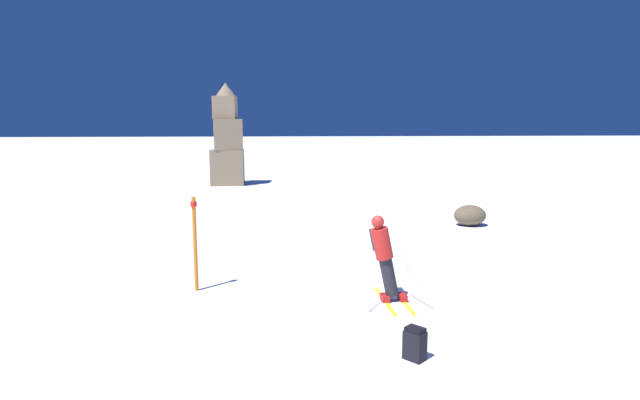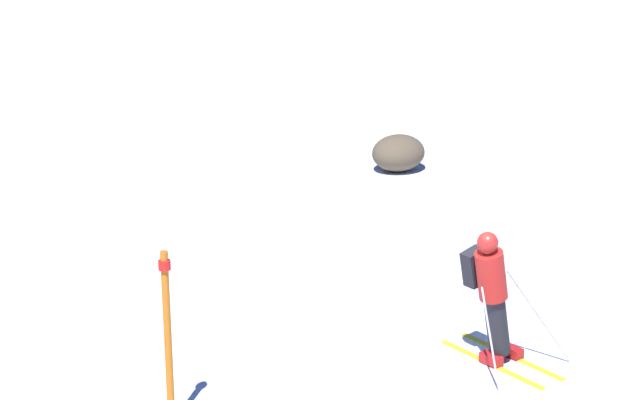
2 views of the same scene
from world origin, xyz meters
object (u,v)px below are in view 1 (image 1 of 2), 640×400
(rock_pillar, at_px, (227,143))
(exposed_boulder_0, at_px, (470,215))
(skier, at_px, (384,253))
(trail_marker, at_px, (195,240))
(spare_backpack, at_px, (415,344))

(rock_pillar, distance_m, exposed_boulder_0, 16.24)
(exposed_boulder_0, bearing_deg, skier, -124.16)
(rock_pillar, relative_size, exposed_boulder_0, 5.33)
(skier, relative_size, exposed_boulder_0, 1.60)
(rock_pillar, xyz_separation_m, trail_marker, (0.65, -19.21, -1.37))
(spare_backpack, height_order, trail_marker, trail_marker)
(trail_marker, bearing_deg, rock_pillar, 91.95)
(rock_pillar, xyz_separation_m, spare_backpack, (4.29, -22.78, -2.22))
(skier, xyz_separation_m, spare_backpack, (-0.13, -2.51, -0.72))
(spare_backpack, xyz_separation_m, trail_marker, (-3.64, 3.57, 0.85))
(rock_pillar, bearing_deg, skier, -77.70)
(trail_marker, bearing_deg, exposed_boulder_0, 35.03)
(exposed_boulder_0, distance_m, trail_marker, 10.48)
(rock_pillar, distance_m, trail_marker, 19.27)
(rock_pillar, relative_size, spare_backpack, 11.76)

